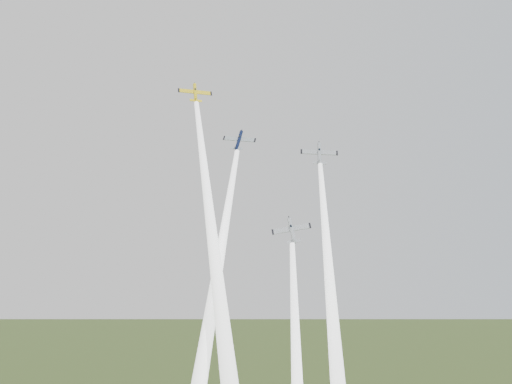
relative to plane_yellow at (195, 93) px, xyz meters
name	(u,v)px	position (x,y,z in m)	size (l,w,h in m)	color
plane_yellow	(195,93)	(0.00, 0.00, 0.00)	(7.05, 6.99, 1.10)	yellow
smoke_trail_yellow	(212,233)	(1.08, -21.60, -30.04)	(2.71, 2.71, 67.63)	white
plane_navy	(239,140)	(8.57, -3.41, -10.24)	(6.66, 6.61, 1.04)	#0C1435
smoke_trail_navy	(216,281)	(1.76, -22.07, -37.84)	(2.71, 2.71, 61.62)	white
plane_silver_right	(319,154)	(26.15, -0.50, -11.85)	(7.87, 7.81, 1.23)	#AFB6BD
smoke_trail_silver_right	(330,282)	(22.27, -19.03, -38.15)	(2.71, 2.71, 58.42)	white
plane_silver_low	(292,230)	(17.02, -12.76, -28.82)	(7.37, 7.31, 1.15)	#ADB3BC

